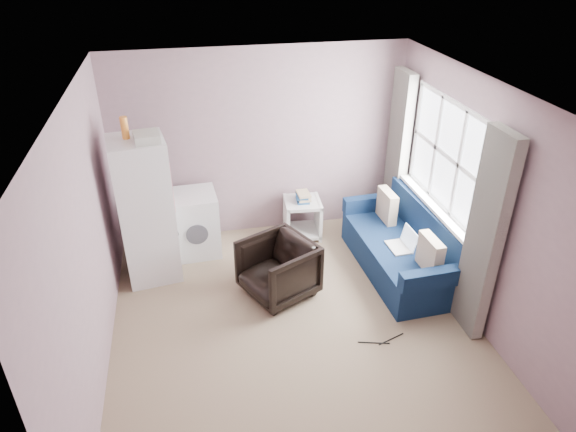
# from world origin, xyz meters

# --- Properties ---
(room) EXTENTS (3.84, 4.24, 2.54)m
(room) POSITION_xyz_m (0.02, 0.01, 1.25)
(room) COLOR #8F785E
(room) RESTS_ON ground
(armchair) EXTENTS (0.93, 0.95, 0.75)m
(armchair) POSITION_xyz_m (-0.07, 0.58, 0.37)
(armchair) COLOR black
(armchair) RESTS_ON ground
(fridge) EXTENTS (0.68, 0.68, 1.98)m
(fridge) POSITION_xyz_m (-1.48, 1.27, 0.89)
(fridge) COLOR silver
(fridge) RESTS_ON ground
(washing_machine) EXTENTS (0.61, 0.62, 0.82)m
(washing_machine) POSITION_xyz_m (-0.94, 1.68, 0.43)
(washing_machine) COLOR silver
(washing_machine) RESTS_ON ground
(side_table) EXTENTS (0.52, 0.52, 0.65)m
(side_table) POSITION_xyz_m (0.50, 1.78, 0.31)
(side_table) COLOR silver
(side_table) RESTS_ON ground
(sofa) EXTENTS (0.92, 1.91, 0.84)m
(sofa) POSITION_xyz_m (1.53, 0.72, 0.31)
(sofa) COLOR #0F2548
(sofa) RESTS_ON ground
(window_dressing) EXTENTS (0.17, 2.62, 2.18)m
(window_dressing) POSITION_xyz_m (1.78, 0.70, 1.11)
(window_dressing) COLOR white
(window_dressing) RESTS_ON ground
(floor_cables) EXTENTS (0.51, 0.13, 0.01)m
(floor_cables) POSITION_xyz_m (0.83, -0.43, 0.01)
(floor_cables) COLOR black
(floor_cables) RESTS_ON ground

